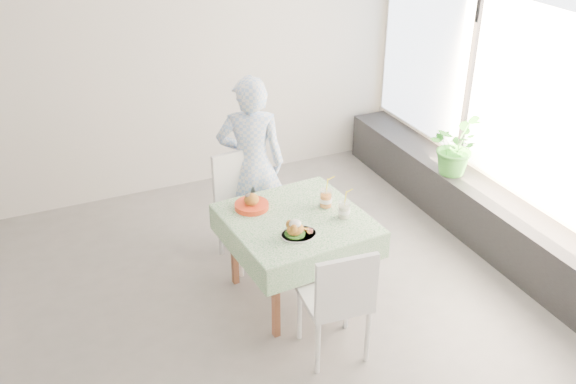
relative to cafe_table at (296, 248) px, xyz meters
name	(u,v)px	position (x,y,z in m)	size (l,w,h in m)	color
floor	(207,337)	(-0.84, -0.21, -0.46)	(6.00, 6.00, 0.00)	slate
wall_back	(119,67)	(-0.84, 2.29, 0.94)	(6.00, 0.02, 2.80)	silver
wall_right	(544,106)	(2.16, -0.21, 0.94)	(0.02, 5.00, 2.80)	silver
window_pane	(547,77)	(2.13, -0.21, 1.19)	(0.01, 4.80, 2.18)	#D1E0F9
window_ledge	(503,229)	(1.96, -0.21, -0.21)	(0.40, 4.80, 0.50)	black
cafe_table	(296,248)	(0.00, 0.00, 0.00)	(1.11, 1.11, 0.74)	brown
chair_far	(249,228)	(-0.16, 0.66, -0.16)	(0.52, 0.52, 0.98)	white
chair_near	(334,319)	(-0.03, -0.73, -0.17)	(0.48, 0.48, 0.94)	white
diner	(251,164)	(-0.03, 0.88, 0.36)	(0.60, 0.39, 1.63)	#96BBF0
main_dish	(297,231)	(-0.11, -0.24, 0.33)	(0.28, 0.28, 0.14)	white
juice_cup_orange	(326,199)	(0.29, 0.06, 0.35)	(0.11, 0.11, 0.30)	white
juice_cup_lemonade	(344,210)	(0.34, -0.15, 0.35)	(0.10, 0.10, 0.27)	white
second_dish	(252,204)	(-0.27, 0.28, 0.32)	(0.27, 0.27, 0.13)	red
potted_plant	(454,146)	(1.89, 0.53, 0.32)	(0.51, 0.44, 0.56)	#35822B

